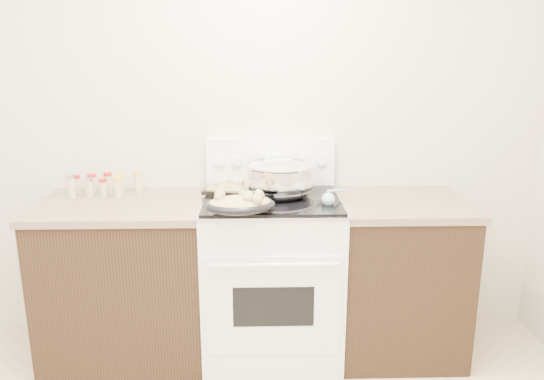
{
  "coord_description": "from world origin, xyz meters",
  "views": [
    {
      "loc": [
        0.28,
        -1.4,
        1.74
      ],
      "look_at": [
        0.35,
        1.37,
        1.0
      ],
      "focal_mm": 35.0,
      "sensor_mm": 36.0,
      "label": 1
    }
  ],
  "objects": [
    {
      "name": "blue_ladle",
      "position": [
        0.65,
        1.29,
        0.97
      ],
      "size": [
        0.16,
        0.23,
        0.09
      ],
      "color": "#95C1DE",
      "rests_on": "kitchen_range"
    },
    {
      "name": "counter_left",
      "position": [
        -0.48,
        1.43,
        0.46
      ],
      "size": [
        0.93,
        0.67,
        0.92
      ],
      "color": "black",
      "rests_on": "ground"
    },
    {
      "name": "counter_right",
      "position": [
        1.08,
        1.43,
        0.46
      ],
      "size": [
        0.73,
        0.67,
        0.92
      ],
      "color": "black",
      "rests_on": "ground"
    },
    {
      "name": "kitchen_range",
      "position": [
        0.35,
        1.42,
        0.49
      ],
      "size": [
        0.78,
        0.73,
        1.22
      ],
      "color": "white",
      "rests_on": "ground"
    },
    {
      "name": "mixing_bowl",
      "position": [
        0.4,
        1.47,
        1.04
      ],
      "size": [
        0.51,
        0.51,
        0.24
      ],
      "color": "silver",
      "rests_on": "kitchen_range"
    },
    {
      "name": "room_shell",
      "position": [
        0.0,
        0.0,
        1.7
      ],
      "size": [
        4.1,
        3.6,
        2.75
      ],
      "color": "beige",
      "rests_on": "ground"
    },
    {
      "name": "spice_jars",
      "position": [
        -0.63,
        1.59,
        0.98
      ],
      "size": [
        0.4,
        0.15,
        0.13
      ],
      "color": "#BFB28C",
      "rests_on": "counter_left"
    },
    {
      "name": "roasting_pan",
      "position": [
        0.19,
        1.14,
        0.99
      ],
      "size": [
        0.39,
        0.3,
        0.12
      ],
      "color": "black",
      "rests_on": "kitchen_range"
    },
    {
      "name": "baking_sheet",
      "position": [
        0.18,
        1.57,
        0.96
      ],
      "size": [
        0.45,
        0.36,
        0.06
      ],
      "color": "black",
      "rests_on": "kitchen_range"
    },
    {
      "name": "wooden_spoon",
      "position": [
        0.2,
        1.2,
        0.95
      ],
      "size": [
        0.05,
        0.25,
        0.04
      ],
      "color": "tan",
      "rests_on": "kitchen_range"
    }
  ]
}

